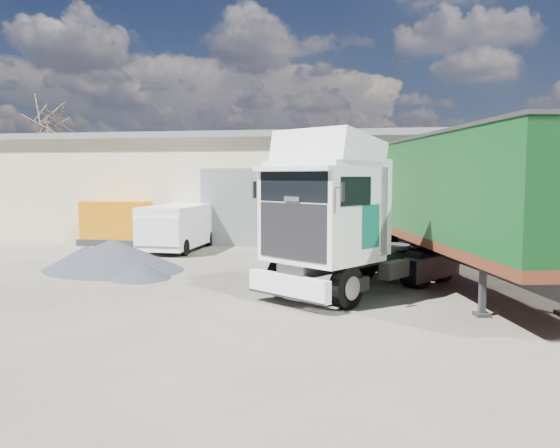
% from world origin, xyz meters
% --- Properties ---
extents(ground, '(120.00, 120.00, 0.00)m').
position_xyz_m(ground, '(0.00, 0.00, 0.00)').
color(ground, black).
rests_on(ground, ground).
extents(warehouse, '(30.60, 12.60, 5.42)m').
position_xyz_m(warehouse, '(-6.00, 16.00, 2.66)').
color(warehouse, beige).
rests_on(warehouse, ground).
extents(bare_tree, '(4.00, 4.00, 9.60)m').
position_xyz_m(bare_tree, '(-18.00, 20.00, 7.92)').
color(bare_tree, '#382B21').
rests_on(bare_tree, ground).
extents(tractor_unit, '(5.71, 6.74, 4.43)m').
position_xyz_m(tractor_unit, '(3.11, 0.43, 1.86)').
color(tractor_unit, black).
rests_on(tractor_unit, ground).
extents(box_trailer, '(5.95, 13.61, 4.43)m').
position_xyz_m(box_trailer, '(6.37, 3.06, 2.70)').
color(box_trailer, '#2D2D30').
rests_on(box_trailer, ground).
extents(panel_van, '(2.07, 4.86, 1.97)m').
position_xyz_m(panel_van, '(-4.50, 8.14, 1.02)').
color(panel_van, black).
rests_on(panel_van, ground).
extents(orange_skip, '(3.33, 2.08, 2.08)m').
position_xyz_m(orange_skip, '(-8.00, 9.80, 0.90)').
color(orange_skip, '#2D2D30').
rests_on(orange_skip, ground).
extents(gravel_heap, '(6.17, 6.11, 1.07)m').
position_xyz_m(gravel_heap, '(-5.03, 3.15, 0.50)').
color(gravel_heap, black).
rests_on(gravel_heap, ground).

